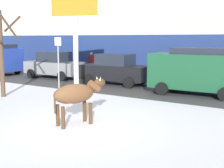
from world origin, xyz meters
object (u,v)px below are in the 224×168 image
street_sign (58,59)px  car_grey_sedan (54,65)px  billboard (75,5)px  cow_brown (76,95)px  car_darkgreen_van (199,70)px  pedestrian_by_cars (91,64)px  bare_tree_left_lot (2,49)px  car_black_sedan (115,69)px

street_sign → car_grey_sedan: bearing=136.7°
street_sign → billboard: bearing=-26.3°
cow_brown → car_darkgreen_van: 7.55m
pedestrian_by_cars → street_sign: street_sign is taller
billboard → car_grey_sedan: (-5.61, 4.33, -3.41)m
car_grey_sedan → bare_tree_left_lot: bearing=-66.3°
car_black_sedan → bare_tree_left_lot: bearing=-110.4°
cow_brown → car_grey_sedan: car_grey_sedan is taller
billboard → pedestrian_by_cars: 8.66m
car_darkgreen_van → pedestrian_by_cars: size_ratio=2.72×
car_black_sedan → pedestrian_by_cars: bearing=146.0°
billboard → bare_tree_left_lot: size_ratio=1.37×
billboard → car_darkgreen_van: (4.81, 3.55, -3.07)m
cow_brown → car_darkgreen_van: bearing=77.7°
car_black_sedan → street_sign: bearing=-117.0°
car_grey_sedan → car_black_sedan: 5.12m
billboard → car_black_sedan: bearing=96.6°
billboard → car_grey_sedan: bearing=142.3°
billboard → cow_brown: bearing=-50.0°
cow_brown → bare_tree_left_lot: (-6.02, 1.80, 1.27)m
cow_brown → car_black_sedan: 8.86m
car_darkgreen_van → pedestrian_by_cars: 9.57m
pedestrian_by_cars → cow_brown: bearing=-54.9°
billboard → street_sign: billboard is taller
billboard → pedestrian_by_cars: (-4.21, 6.74, -3.43)m
cow_brown → bare_tree_left_lot: 6.41m
car_darkgreen_van → bare_tree_left_lot: bare_tree_left_lot is taller
cow_brown → street_sign: size_ratio=0.68×
car_black_sedan → street_sign: street_sign is taller
car_darkgreen_van → street_sign: 7.38m
car_black_sedan → street_sign: size_ratio=1.52×
pedestrian_by_cars → car_darkgreen_van: bearing=-19.5°
cow_brown → car_black_sedan: bearing=114.6°
car_black_sedan → street_sign: (-1.62, -3.19, 0.76)m
pedestrian_by_cars → street_sign: 6.12m
cow_brown → street_sign: (-5.32, 4.87, 0.68)m
pedestrian_by_cars → car_grey_sedan: bearing=-120.2°
cow_brown → pedestrian_by_cars: 12.90m
car_grey_sedan → car_darkgreen_van: 10.46m
bare_tree_left_lot → car_darkgreen_van: bearing=36.2°
cow_brown → billboard: 5.99m
car_grey_sedan → pedestrian_by_cars: 2.79m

